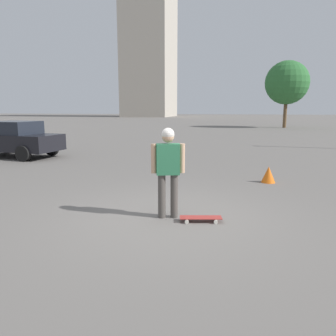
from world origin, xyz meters
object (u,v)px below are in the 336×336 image
car_parked_near (14,139)px  person (168,165)px  skateboard (201,218)px  traffic_cone (268,175)px

car_parked_near → person: bearing=148.5°
person → skateboard: person is taller
person → car_parked_near: person is taller
skateboard → traffic_cone: size_ratio=1.76×
car_parked_near → traffic_cone: bearing=171.1°
skateboard → traffic_cone: (1.48, 3.63, 0.16)m
skateboard → person: bearing=-21.6°
person → traffic_cone: size_ratio=3.76×
traffic_cone → skateboard: bearing=-112.2°
skateboard → traffic_cone: traffic_cone is taller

